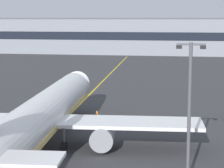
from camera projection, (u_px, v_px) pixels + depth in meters
name	position (u px, v px, depth m)	size (l,w,h in m)	color
taxiway_centreline	(71.00, 113.00, 59.99)	(0.30, 180.00, 0.01)	yellow
airliner_foreground	(42.00, 115.00, 43.38)	(32.28, 41.53, 11.65)	white
apron_lamp_post	(189.00, 110.00, 33.88)	(2.24, 0.90, 11.16)	#515156
safety_cone_by_nose_gear	(97.00, 112.00, 59.35)	(0.44, 0.44, 0.55)	orange
terminal_building	(161.00, 36.00, 155.01)	(152.96, 12.40, 13.14)	gray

